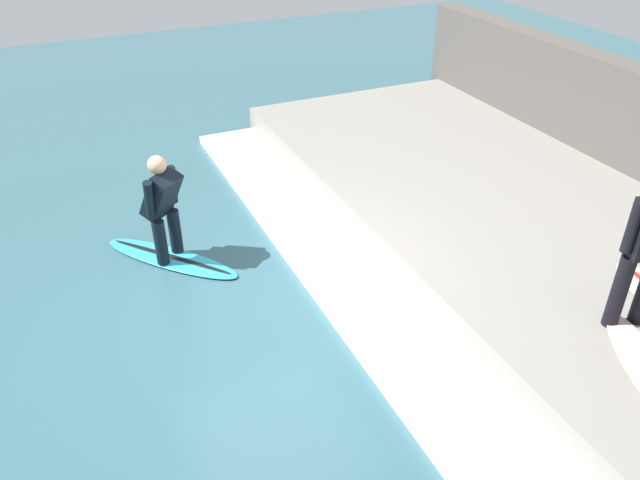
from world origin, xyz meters
TOP-DOWN VIEW (x-y plane):
  - ground_plane at (0.00, 0.00)m, footprint 28.00×28.00m
  - concrete_ledge at (3.80, 0.00)m, footprint 4.40×10.81m
  - wave_foam_crest at (1.04, 0.00)m, footprint 1.11×10.27m
  - surfboard_riding at (-0.93, 1.38)m, footprint 1.71×1.90m
  - surfer_riding at (-0.93, 1.38)m, footprint 0.62×0.63m

SIDE VIEW (x-z plane):
  - ground_plane at x=0.00m, z-range 0.00..0.00m
  - surfboard_riding at x=-0.93m, z-range 0.00..0.06m
  - wave_foam_crest at x=1.04m, z-range 0.00..0.12m
  - concrete_ledge at x=3.80m, z-range 0.00..0.43m
  - surfer_riding at x=-0.93m, z-range 0.14..1.62m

